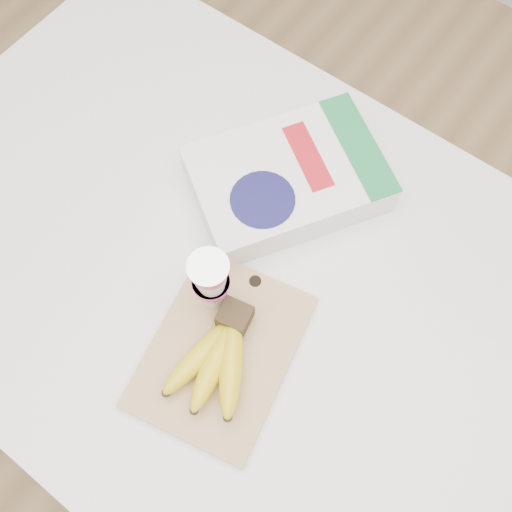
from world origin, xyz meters
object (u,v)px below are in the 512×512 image
Objects in this scene: bananas at (217,357)px; cereal_box at (288,179)px; yogurt_stack at (211,282)px; table at (241,343)px; cutting_board at (221,351)px.

cereal_box reaches higher than bananas.
yogurt_stack is at bearing -51.02° from cereal_box.
table is at bearing 119.12° from bananas.
cereal_box reaches higher than table.
cutting_board is at bearing -44.48° from yogurt_stack.
table is 4.57× the size of cutting_board.
cutting_board is 1.54× the size of bananas.
bananas reaches higher than cutting_board.
bananas is 0.11m from yogurt_stack.
table is at bearing 107.89° from cutting_board.
cutting_board is 0.75× the size of cereal_box.
bananas is at bearing -78.33° from cutting_board.
bananas is (0.08, -0.14, 0.53)m from table.
bananas is 0.33m from cereal_box.
table is at bearing 100.18° from yogurt_stack.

